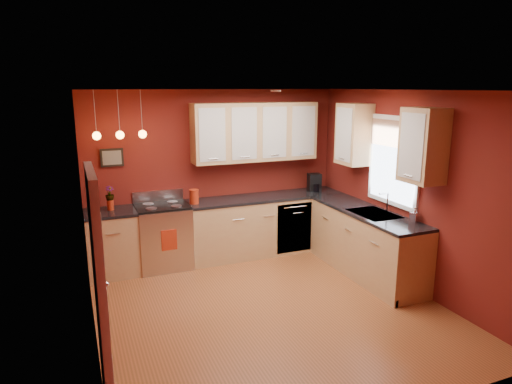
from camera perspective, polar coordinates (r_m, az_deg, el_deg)
name	(u,v)px	position (r m, az deg, el deg)	size (l,w,h in m)	color
floor	(269,308)	(5.76, 1.66, -14.26)	(4.20, 4.20, 0.00)	#9B522D
ceiling	(271,90)	(5.12, 1.86, 12.60)	(4.00, 4.20, 0.02)	beige
wall_back	(216,174)	(7.21, -5.04, 2.29)	(4.00, 0.02, 2.60)	maroon
wall_front	(384,271)	(3.57, 15.76, -9.50)	(4.00, 0.02, 2.60)	maroon
wall_left	(87,224)	(4.86, -20.39, -3.80)	(0.02, 4.20, 2.60)	maroon
wall_right	(408,190)	(6.35, 18.49, 0.18)	(0.02, 4.20, 2.60)	maroon
base_cabinets_back_left	(112,244)	(6.84, -17.51, -6.24)	(0.70, 0.60, 0.90)	tan
base_cabinets_back_right	(266,225)	(7.39, 1.21, -4.20)	(2.54, 0.60, 0.90)	tan
base_cabinets_right	(365,244)	(6.73, 13.52, -6.31)	(0.60, 2.10, 0.90)	tan
counter_back_left	(110,212)	(6.71, -17.78, -2.44)	(0.70, 0.62, 0.04)	black
counter_back_right	(266,197)	(7.26, 1.23, -0.65)	(2.54, 0.62, 0.04)	black
counter_right	(367,212)	(6.60, 13.74, -2.45)	(0.62, 2.10, 0.04)	black
gas_range	(164,236)	(6.92, -11.48, -5.40)	(0.76, 0.64, 1.11)	#BABABF
dishwasher_front	(294,228)	(7.29, 4.80, -4.48)	(0.60, 0.02, 0.80)	#BABABF
sink	(374,215)	(6.48, 14.52, -2.81)	(0.50, 0.70, 0.33)	#97979D
window	(394,158)	(6.49, 16.85, 4.06)	(0.06, 1.02, 1.22)	white
door_left_wall	(101,300)	(3.83, -18.84, -12.62)	(0.12, 0.82, 2.05)	white
upper_cabinets_back	(255,132)	(7.15, -0.09, 7.51)	(2.00, 0.35, 0.90)	tan
upper_cabinets_right	(385,139)	(6.38, 15.81, 6.35)	(0.35, 1.95, 0.90)	tan
wall_picture	(112,158)	(6.84, -17.57, 4.12)	(0.32, 0.03, 0.26)	black
pendant_lights	(120,134)	(6.48, -16.64, 6.92)	(0.71, 0.11, 0.66)	#97979D
red_canister	(194,197)	(6.82, -7.75, -0.57)	(0.14, 0.14, 0.21)	#A92A12
red_vase	(110,205)	(6.74, -17.74, -1.55)	(0.09, 0.09, 0.15)	#A92A12
flowers	(110,194)	(6.70, -17.83, -0.21)	(0.12, 0.12, 0.22)	#A92A12
coffee_maker	(314,183)	(7.63, 7.32, 1.12)	(0.23, 0.23, 0.29)	black
soap_pump	(414,215)	(6.17, 19.18, -2.72)	(0.09, 0.09, 0.20)	white
dish_towel	(169,240)	(6.60, -10.80, -5.92)	(0.22, 0.02, 0.30)	#A92A12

